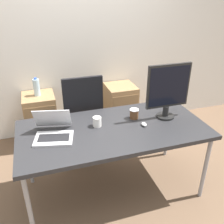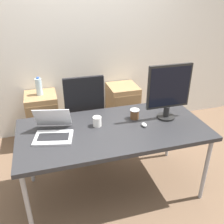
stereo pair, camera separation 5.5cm
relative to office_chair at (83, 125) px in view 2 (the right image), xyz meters
name	(u,v)px [view 2 (the right image)]	position (x,y,z in m)	size (l,w,h in m)	color
ground_plane	(113,188)	(0.18, -0.72, -0.43)	(14.00, 14.00, 0.00)	brown
wall_back	(83,42)	(0.18, 0.73, 0.87)	(10.00, 0.05, 2.60)	silver
desk	(113,132)	(0.18, -0.72, 0.29)	(1.80, 0.87, 0.77)	#28282B
office_chair	(83,125)	(0.00, 0.00, 0.00)	(0.56, 0.56, 1.12)	#232326
cabinet_left	(43,118)	(-0.47, 0.48, -0.08)	(0.41, 0.44, 0.71)	#99754C
cabinet_right	(123,108)	(0.68, 0.48, -0.08)	(0.41, 0.44, 0.71)	#99754C
water_bottle	(39,87)	(-0.47, 0.48, 0.38)	(0.08, 0.08, 0.24)	silver
laptop_center	(53,131)	(-0.38, -0.69, 0.38)	(0.38, 0.41, 0.23)	silver
monitor	(169,91)	(0.75, -0.67, 0.63)	(0.45, 0.18, 0.56)	black
mouse	(144,125)	(0.47, -0.77, 0.35)	(0.05, 0.07, 0.03)	silver
coffee_cup_white	(97,121)	(0.04, -0.63, 0.38)	(0.08, 0.08, 0.10)	white
coffee_cup_brown	(135,114)	(0.44, -0.59, 0.38)	(0.09, 0.09, 0.10)	brown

